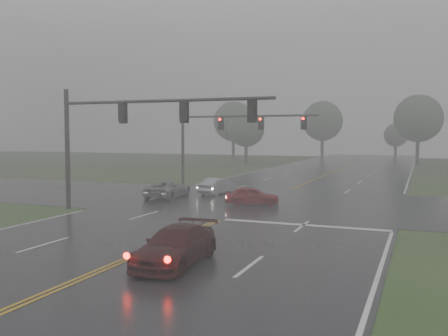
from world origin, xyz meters
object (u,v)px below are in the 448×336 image
at_px(sedan_silver, 218,194).
at_px(car_grey, 168,198).
at_px(sedan_red, 252,205).
at_px(signal_gantry_near, 124,125).
at_px(sedan_maroon, 176,265).
at_px(signal_gantry_far, 222,131).

distance_m(sedan_silver, car_grey, 4.18).
relative_size(sedan_red, sedan_silver, 0.94).
height_order(sedan_red, car_grey, car_grey).
bearing_deg(signal_gantry_near, sedan_red, 43.18).
bearing_deg(sedan_maroon, signal_gantry_far, 105.83).
bearing_deg(signal_gantry_near, signal_gantry_far, 90.99).
xyz_separation_m(sedan_silver, car_grey, (-2.48, -3.36, 0.00)).
bearing_deg(sedan_silver, sedan_red, 143.60).
bearing_deg(signal_gantry_far, signal_gantry_near, -89.01).
distance_m(sedan_silver, signal_gantry_far, 7.67).
distance_m(sedan_red, signal_gantry_far, 12.88).
bearing_deg(car_grey, sedan_silver, -129.99).
relative_size(sedan_maroon, sedan_red, 1.29).
distance_m(sedan_red, signal_gantry_near, 9.62).
bearing_deg(sedan_maroon, sedan_red, 95.63).
bearing_deg(sedan_red, car_grey, 60.74).
xyz_separation_m(sedan_red, signal_gantry_far, (-6.21, 10.19, 4.86)).
xyz_separation_m(sedan_silver, signal_gantry_far, (-1.93, 5.61, 4.86)).
relative_size(sedan_maroon, car_grey, 1.01).
bearing_deg(sedan_red, signal_gantry_far, 12.26).
relative_size(sedan_maroon, signal_gantry_near, 0.34).
relative_size(car_grey, signal_gantry_far, 0.36).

